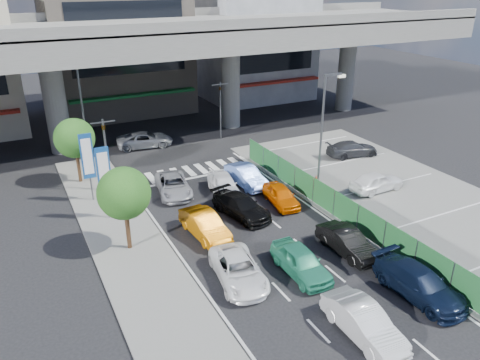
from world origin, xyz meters
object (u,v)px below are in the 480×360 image
sedan_white_front_mid (224,184)px  sedan_black_mid (241,206)px  minivan_navy_back (419,283)px  wagon_silver_front_left (173,185)px  traffic_light_left (105,138)px  signboard_near (104,173)px  crossing_wagon_silver (145,140)px  hatch_white_back_mid (364,322)px  parked_sedan_dgrey (352,149)px  signboard_far (88,158)px  traffic_light_right (220,96)px  taxi_orange_left (205,225)px  parked_sedan_white (377,182)px  traffic_cone (316,179)px  tree_near (124,194)px  kei_truck_front_right (246,176)px  tree_far (74,138)px  street_lamp_right (324,122)px  hatch_black_mid_right (347,242)px  taxi_teal_mid (301,262)px  street_lamp_left (84,105)px  taxi_orange_right (281,196)px  sedan_white_mid_left (238,270)px

sedan_white_front_mid → sedan_black_mid: bearing=-86.6°
minivan_navy_back → wagon_silver_front_left: (-6.39, 15.85, -0.07)m
traffic_light_left → sedan_black_mid: size_ratio=1.17×
traffic_light_left → signboard_near: (-1.00, -4.01, -0.87)m
crossing_wagon_silver → hatch_white_back_mid: bearing=-169.3°
sedan_black_mid → parked_sedan_dgrey: parked_sedan_dgrey is taller
signboard_near → sedan_black_mid: 8.49m
signboard_far → traffic_light_right: bearing=31.4°
taxi_orange_left → parked_sedan_dgrey: bearing=17.2°
parked_sedan_white → traffic_cone: (-3.07, 2.80, -0.32)m
tree_near → parked_sedan_dgrey: bearing=15.9°
traffic_light_left → signboard_far: size_ratio=1.11×
wagon_silver_front_left → sedan_white_front_mid: bearing=-17.7°
kei_truck_front_right → crossing_wagon_silver: (-4.08, 11.19, -0.03)m
signboard_far → signboard_near: bearing=-82.4°
traffic_light_right → tree_far: bearing=-161.3°
street_lamp_right → signboard_far: street_lamp_right is taller
traffic_light_left → crossing_wagon_silver: (4.81, 7.90, -3.27)m
hatch_black_mid_right → minivan_navy_back: bearing=-83.6°
signboard_near → traffic_cone: signboard_near is taller
traffic_light_left → parked_sedan_white: size_ratio=1.30×
tree_near → taxi_orange_left: 5.07m
taxi_teal_mid → taxi_orange_left: same height
street_lamp_left → taxi_teal_mid: bearing=-72.4°
street_lamp_left → taxi_teal_mid: (6.40, -20.15, -4.08)m
parked_sedan_dgrey → signboard_far: bearing=96.3°
signboard_far → taxi_orange_right: (10.90, -6.05, -2.45)m
traffic_light_right → taxi_teal_mid: traffic_light_right is taller
kei_truck_front_right → crossing_wagon_silver: size_ratio=0.88×
hatch_black_mid_right → sedan_white_front_mid: (-2.72, 9.80, 0.04)m
tree_near → tree_far: (-0.80, 10.50, 0.00)m
signboard_far → hatch_black_mid_right: bearing=-49.1°
tree_near → traffic_light_left: bearing=84.3°
taxi_orange_left → tree_near: bearing=168.7°
traffic_light_left → tree_far: size_ratio=1.08×
street_lamp_left → traffic_cone: (13.47, -11.57, -4.35)m
parked_sedan_dgrey → parked_sedan_white: bearing=164.2°
street_lamp_right → signboard_far: bearing=161.3°
taxi_teal_mid → wagon_silver_front_left: 12.11m
sedan_white_mid_left → parked_sedan_white: size_ratio=1.12×
street_lamp_left → tree_far: 4.04m
signboard_near → kei_truck_front_right: 10.20m
tree_near → hatch_black_mid_right: tree_near is taller
hatch_black_mid_right → sedan_black_mid: bearing=115.1°
signboard_far → kei_truck_front_right: bearing=-12.5°
traffic_light_right → minivan_navy_back: size_ratio=1.09×
minivan_navy_back → sedan_white_front_mid: (-3.31, 14.29, 0.00)m
signboard_near → tree_near: size_ratio=0.98×
signboard_near → taxi_orange_right: 11.21m
traffic_light_left → parked_sedan_white: bearing=-27.0°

